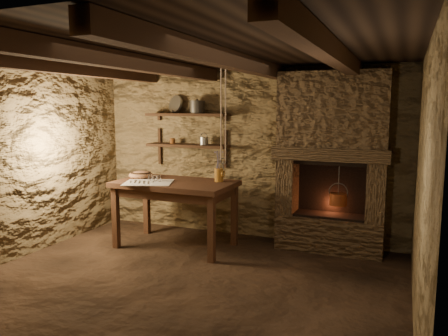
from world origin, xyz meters
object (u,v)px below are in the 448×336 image
at_px(work_table, 176,212).
at_px(wooden_bowl, 141,175).
at_px(iron_stockpot, 197,108).
at_px(stoneware_jug, 219,168).
at_px(red_pot, 338,198).

relative_size(work_table, wooden_bowl, 4.75).
relative_size(wooden_bowl, iron_stockpot, 1.52).
xyz_separation_m(work_table, iron_stockpot, (-0.01, 0.71, 1.37)).
xyz_separation_m(wooden_bowl, iron_stockpot, (0.57, 0.63, 0.93)).
distance_m(work_table, stoneware_jug, 0.82).
height_order(stoneware_jug, iron_stockpot, iron_stockpot).
xyz_separation_m(stoneware_jug, red_pot, (1.49, 0.38, -0.35)).
bearing_deg(stoneware_jug, work_table, 178.95).
height_order(work_table, red_pot, red_pot).
bearing_deg(work_table, stoneware_jug, 21.91).
bearing_deg(red_pot, iron_stockpot, 176.64).
bearing_deg(iron_stockpot, work_table, -88.85).
relative_size(work_table, iron_stockpot, 7.21).
bearing_deg(wooden_bowl, iron_stockpot, 48.26).
xyz_separation_m(work_table, red_pot, (2.03, 0.59, 0.23)).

